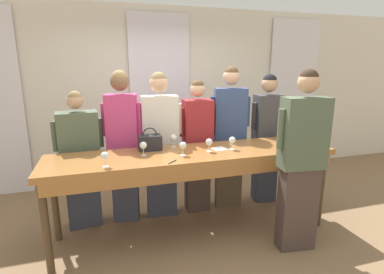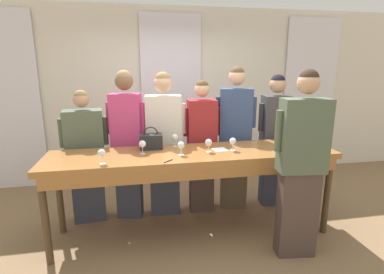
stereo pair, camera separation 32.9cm
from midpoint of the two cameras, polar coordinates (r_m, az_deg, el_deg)
The scene contains 22 objects.
ground_plane at distance 3.66m, azimuth -2.36°, elevation -17.68°, with size 18.00×18.00×0.00m, color #846647.
wall_back at distance 5.03m, azimuth -8.04°, elevation 7.78°, with size 12.00×0.06×2.80m.
curtain_panel_center at distance 4.97m, azimuth -7.90°, elevation 7.07°, with size 0.97×0.03×2.69m.
curtain_panel_right at distance 5.90m, azimuth 17.04°, elevation 7.62°, with size 0.97×0.03×2.69m.
tasting_bar at distance 3.27m, azimuth -2.41°, elevation -4.47°, with size 3.12×0.72×0.97m.
wine_bottle at distance 4.03m, azimuth 16.14°, elevation 1.42°, with size 0.08×0.08×0.30m.
handbag at distance 3.37m, azimuth -10.79°, elevation -1.01°, with size 0.25×0.16×0.25m.
wine_glass_front_left at distance 2.92m, azimuth -19.43°, elevation -3.50°, with size 0.08×0.08×0.15m.
wine_glass_front_mid at distance 3.18m, azimuth -12.22°, elevation -1.68°, with size 0.08×0.08×0.15m.
wine_glass_front_right at distance 3.33m, azimuth 4.90°, elevation -0.69°, with size 0.08×0.08×0.15m.
wine_glass_center_left at distance 3.24m, azimuth 0.39°, elevation -1.08°, with size 0.08×0.08×0.15m.
wine_glass_center_mid at distance 3.44m, azimuth -6.29°, elevation -0.25°, with size 0.08×0.08×0.15m.
wine_glass_center_right at distance 3.11m, azimuth -4.77°, elevation -1.72°, with size 0.08×0.08×0.15m.
napkin at distance 3.37m, azimuth 2.48°, elevation -2.29°, with size 0.17×0.17×0.00m.
pen at distance 2.94m, azimuth -6.96°, elevation -4.76°, with size 0.10×0.09×0.01m.
guest_olive_jacket at distance 3.78m, azimuth -22.86°, elevation -4.28°, with size 0.56×0.31×1.62m.
guest_pink_top at distance 3.70m, azimuth -15.48°, elevation -1.36°, with size 0.47×0.29×1.84m.
guest_cream_sweater at distance 3.75m, azimuth -8.56°, elevation -1.27°, with size 0.55×0.26×1.82m.
guest_striped_shirt at distance 3.86m, azimuth -1.41°, elevation -1.79°, with size 0.47×0.29×1.72m.
guest_navy_coat at distance 3.97m, azimuth 4.82°, elevation 0.14°, with size 0.52×0.33×1.88m.
guest_beige_cap at distance 4.21m, azimuth 11.84°, elevation -0.02°, with size 0.46×0.31×1.78m.
host_pouring at distance 3.13m, azimuth 17.34°, elevation -4.45°, with size 0.56×0.27×1.86m.
Camera 1 is at (-0.93, -2.99, 1.90)m, focal length 28.00 mm.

